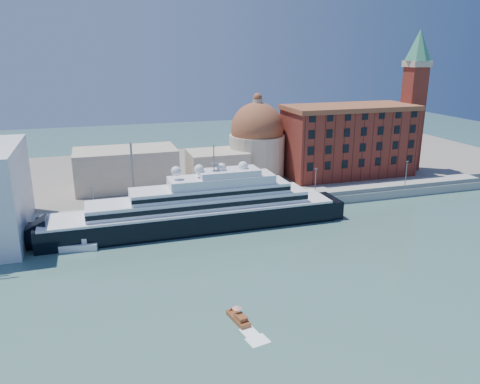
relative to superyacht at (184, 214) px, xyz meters
name	(u,v)px	position (x,y,z in m)	size (l,w,h in m)	color
ground	(250,264)	(9.20, -23.00, -4.20)	(400.00, 400.00, 0.00)	#37605A
quay	(210,208)	(9.20, 11.00, -2.95)	(180.00, 10.00, 2.50)	gray
land	(182,172)	(9.20, 52.00, -3.20)	(260.00, 72.00, 2.00)	slate
quay_fence	(214,206)	(9.20, 6.50, -1.10)	(180.00, 0.10, 1.20)	slate
superyacht	(184,214)	(0.00, 0.00, 0.00)	(81.42, 11.29, 24.33)	black
service_barge	(69,245)	(-26.60, -3.72, -3.36)	(13.53, 6.41, 2.92)	white
water_taxi	(239,318)	(0.67, -42.70, -3.59)	(2.80, 5.61, 2.55)	brown
warehouse	(348,140)	(61.20, 29.00, 9.59)	(43.00, 19.00, 23.25)	maroon
campanile	(414,92)	(85.20, 29.00, 24.56)	(8.40, 8.40, 47.00)	maroon
church	(211,154)	(15.58, 34.72, 6.71)	(66.00, 18.00, 25.50)	beige
lamp_posts	(163,183)	(-3.47, 9.27, 5.64)	(120.80, 2.40, 18.00)	slate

